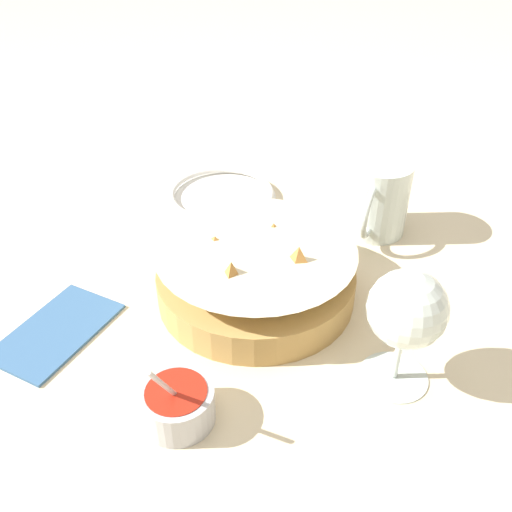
{
  "coord_description": "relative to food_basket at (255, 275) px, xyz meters",
  "views": [
    {
      "loc": [
        0.53,
        0.22,
        0.47
      ],
      "look_at": [
        0.02,
        -0.01,
        0.06
      ],
      "focal_mm": 40.0,
      "sensor_mm": 36.0,
      "label": 1
    }
  ],
  "objects": [
    {
      "name": "beer_mug",
      "position": [
        -0.21,
        0.1,
        0.02
      ],
      "size": [
        0.13,
        0.09,
        0.11
      ],
      "color": "silver",
      "rests_on": "ground_plane"
    },
    {
      "name": "napkin",
      "position": [
        0.16,
        -0.19,
        -0.03
      ],
      "size": [
        0.15,
        0.1,
        0.01
      ],
      "color": "#38608E",
      "rests_on": "ground_plane"
    },
    {
      "name": "food_basket",
      "position": [
        0.0,
        0.0,
        0.0
      ],
      "size": [
        0.25,
        0.25,
        0.09
      ],
      "color": "#B2894C",
      "rests_on": "ground_plane"
    },
    {
      "name": "wine_glass",
      "position": [
        0.07,
        0.19,
        0.06
      ],
      "size": [
        0.08,
        0.08,
        0.14
      ],
      "color": "silver",
      "rests_on": "ground_plane"
    },
    {
      "name": "side_plate",
      "position": [
        -0.2,
        -0.15,
        -0.03
      ],
      "size": [
        0.17,
        0.17,
        0.01
      ],
      "color": "white",
      "rests_on": "ground_plane"
    },
    {
      "name": "sauce_cup",
      "position": [
        0.21,
        0.01,
        -0.01
      ],
      "size": [
        0.08,
        0.07,
        0.1
      ],
      "color": "#B7B7BC",
      "rests_on": "ground_plane"
    },
    {
      "name": "ground_plane",
      "position": [
        -0.02,
        0.01,
        -0.03
      ],
      "size": [
        4.0,
        4.0,
        0.0
      ],
      "primitive_type": "plane",
      "color": "beige"
    }
  ]
}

